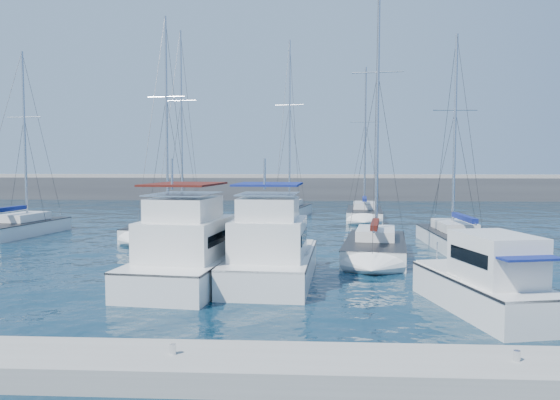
# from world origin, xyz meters

# --- Properties ---
(ground) EXTENTS (220.00, 220.00, 0.00)m
(ground) POSITION_xyz_m (0.00, 0.00, 0.00)
(ground) COLOR black
(ground) RESTS_ON ground
(breakwater) EXTENTS (160.00, 6.00, 4.45)m
(breakwater) POSITION_xyz_m (0.00, 52.00, 1.05)
(breakwater) COLOR #424244
(breakwater) RESTS_ON ground
(dock) EXTENTS (40.00, 2.20, 0.60)m
(dock) POSITION_xyz_m (0.00, -11.00, 0.30)
(dock) COLOR gray
(dock) RESTS_ON ground
(dock_cleat_centre) EXTENTS (0.16, 0.16, 0.25)m
(dock_cleat_centre) POSITION_xyz_m (0.00, -11.00, 0.72)
(dock_cleat_centre) COLOR silver
(dock_cleat_centre) RESTS_ON dock
(dock_cleat_near_stbd) EXTENTS (0.16, 0.16, 0.25)m
(dock_cleat_near_stbd) POSITION_xyz_m (8.00, -11.00, 0.72)
(dock_cleat_near_stbd) COLOR silver
(dock_cleat_near_stbd) RESTS_ON dock
(motor_yacht_port_inner) EXTENTS (4.73, 10.03, 4.69)m
(motor_yacht_port_inner) POSITION_xyz_m (-1.83, -0.45, 1.13)
(motor_yacht_port_inner) COLOR silver
(motor_yacht_port_inner) RESTS_ON ground
(motor_yacht_stbd_inner) EXTENTS (3.97, 8.27, 4.69)m
(motor_yacht_stbd_inner) POSITION_xyz_m (1.58, -0.38, 1.13)
(motor_yacht_stbd_inner) COLOR silver
(motor_yacht_stbd_inner) RESTS_ON ground
(motor_yacht_stbd_outer) EXTENTS (3.73, 6.82, 3.20)m
(motor_yacht_stbd_outer) POSITION_xyz_m (9.27, -4.80, 0.94)
(motor_yacht_stbd_outer) COLOR silver
(motor_yacht_stbd_outer) RESTS_ON ground
(sailboat_mid_a) EXTENTS (4.27, 8.13, 13.28)m
(sailboat_mid_a) POSITION_xyz_m (-17.21, 13.68, 0.51)
(sailboat_mid_a) COLOR silver
(sailboat_mid_a) RESTS_ON ground
(sailboat_mid_b) EXTENTS (3.97, 8.07, 15.49)m
(sailboat_mid_b) POSITION_xyz_m (-6.83, 13.36, 0.54)
(sailboat_mid_b) COLOR silver
(sailboat_mid_b) RESTS_ON ground
(sailboat_mid_d) EXTENTS (4.33, 8.57, 16.12)m
(sailboat_mid_d) POSITION_xyz_m (6.78, 6.05, 0.54)
(sailboat_mid_d) COLOR silver
(sailboat_mid_d) RESTS_ON ground
(sailboat_mid_e) EXTENTS (3.24, 8.88, 13.26)m
(sailboat_mid_e) POSITION_xyz_m (12.10, 9.81, 0.50)
(sailboat_mid_e) COLOR silver
(sailboat_mid_e) RESTS_ON ground
(sailboat_back_a) EXTENTS (4.10, 9.01, 16.95)m
(sailboat_back_a) POSITION_xyz_m (-8.22, 23.41, 0.54)
(sailboat_back_a) COLOR silver
(sailboat_back_a) RESTS_ON ground
(sailboat_back_b) EXTENTS (4.72, 8.65, 17.04)m
(sailboat_back_b) POSITION_xyz_m (1.08, 28.14, 0.55)
(sailboat_back_b) COLOR silver
(sailboat_back_b) RESTS_ON ground
(sailboat_back_c) EXTENTS (3.79, 8.36, 14.01)m
(sailboat_back_c) POSITION_xyz_m (8.10, 25.69, 0.51)
(sailboat_back_c) COLOR silver
(sailboat_back_c) RESTS_ON ground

